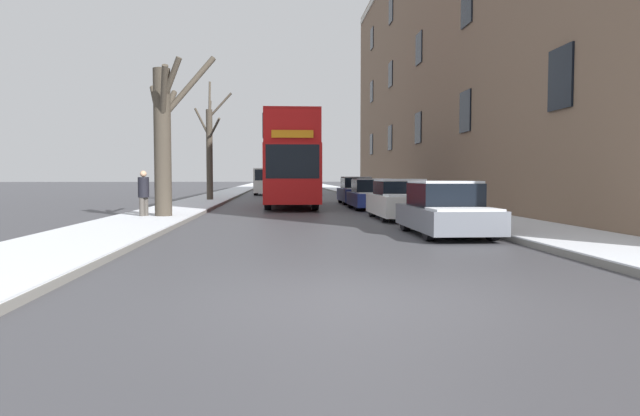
# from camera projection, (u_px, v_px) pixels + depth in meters

# --- Properties ---
(ground_plane) EXTENTS (320.00, 320.00, 0.00)m
(ground_plane) POSITION_uv_depth(u_px,v_px,m) (374.00, 299.00, 7.06)
(ground_plane) COLOR #424247
(sidewalk_left) EXTENTS (2.80, 130.00, 0.16)m
(sidewalk_left) POSITION_uv_depth(u_px,v_px,m) (237.00, 190.00, 59.44)
(sidewalk_left) COLOR slate
(sidewalk_left) RESTS_ON ground
(sidewalk_right) EXTENTS (2.80, 130.00, 0.16)m
(sidewalk_right) POSITION_uv_depth(u_px,v_px,m) (343.00, 190.00, 60.24)
(sidewalk_right) COLOR slate
(sidewalk_right) RESTS_ON ground
(terrace_facade_right) EXTENTS (9.10, 48.16, 17.25)m
(terrace_facade_right) POSITION_uv_depth(u_px,v_px,m) (495.00, 56.00, 33.47)
(terrace_facade_right) COLOR #7A604C
(terrace_facade_right) RESTS_ON ground
(bare_tree_left_0) EXTENTS (2.50, 2.63, 5.84)m
(bare_tree_left_0) POSITION_uv_depth(u_px,v_px,m) (164.00, 135.00, 19.69)
(bare_tree_left_0) COLOR #423A30
(bare_tree_left_0) RESTS_ON ground
(bare_tree_left_1) EXTENTS (2.25, 3.83, 7.40)m
(bare_tree_left_1) POSITION_uv_depth(u_px,v_px,m) (210.00, 147.00, 33.84)
(bare_tree_left_1) COLOR #423A30
(bare_tree_left_1) RESTS_ON ground
(double_decker_bus) EXTENTS (2.53, 10.67, 4.46)m
(double_decker_bus) POSITION_uv_depth(u_px,v_px,m) (290.00, 157.00, 29.06)
(double_decker_bus) COLOR red
(double_decker_bus) RESTS_ON ground
(parked_car_0) EXTENTS (1.76, 4.16, 1.41)m
(parked_car_0) POSITION_uv_depth(u_px,v_px,m) (445.00, 210.00, 14.76)
(parked_car_0) COLOR slate
(parked_car_0) RESTS_ON ground
(parked_car_1) EXTENTS (1.79, 4.29, 1.44)m
(parked_car_1) POSITION_uv_depth(u_px,v_px,m) (400.00, 200.00, 20.29)
(parked_car_1) COLOR silver
(parked_car_1) RESTS_ON ground
(parked_car_2) EXTENTS (1.87, 4.05, 1.43)m
(parked_car_2) POSITION_uv_depth(u_px,v_px,m) (371.00, 195.00, 26.58)
(parked_car_2) COLOR navy
(parked_car_2) RESTS_ON ground
(parked_car_3) EXTENTS (1.73, 4.42, 1.52)m
(parked_car_3) POSITION_uv_depth(u_px,v_px,m) (356.00, 191.00, 31.85)
(parked_car_3) COLOR navy
(parked_car_3) RESTS_ON ground
(oncoming_van) EXTENTS (2.04, 5.02, 2.19)m
(oncoming_van) POSITION_uv_depth(u_px,v_px,m) (267.00, 181.00, 47.42)
(oncoming_van) COLOR white
(oncoming_van) RESTS_ON ground
(pedestrian_left_sidewalk) EXTENTS (0.38, 0.38, 1.73)m
(pedestrian_left_sidewalk) POSITION_uv_depth(u_px,v_px,m) (144.00, 193.00, 19.71)
(pedestrian_left_sidewalk) COLOR #4C4742
(pedestrian_left_sidewalk) RESTS_ON ground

